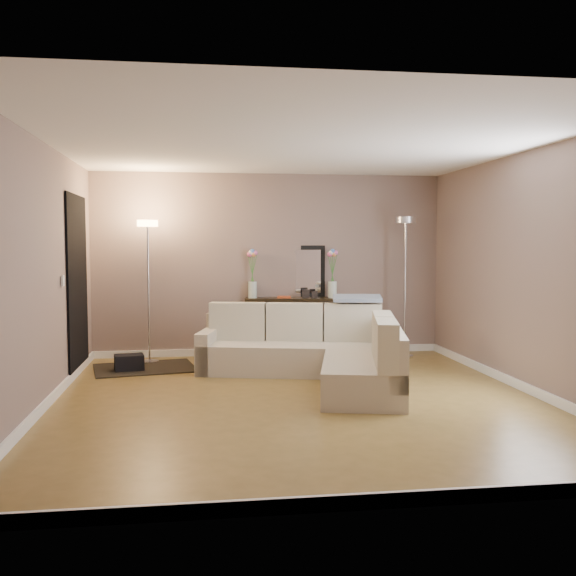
{
  "coord_description": "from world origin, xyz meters",
  "views": [
    {
      "loc": [
        -0.99,
        -6.41,
        1.61
      ],
      "look_at": [
        0.0,
        0.8,
        1.1
      ],
      "focal_mm": 40.0,
      "sensor_mm": 36.0,
      "label": 1
    }
  ],
  "objects": [
    {
      "name": "baseboard_back",
      "position": [
        0.0,
        2.73,
        0.05
      ],
      "size": [
        5.0,
        0.03,
        0.1
      ],
      "primitive_type": "cube",
      "color": "white",
      "rests_on": "ground"
    },
    {
      "name": "table_decor",
      "position": [
        0.31,
        2.57,
        0.85
      ],
      "size": [
        0.57,
        0.15,
        0.14
      ],
      "color": "#C04921",
      "rests_on": "console_table"
    },
    {
      "name": "console_table",
      "position": [
        0.23,
        2.62,
        0.47
      ],
      "size": [
        1.38,
        0.49,
        0.83
      ],
      "color": "black",
      "rests_on": "floor"
    },
    {
      "name": "switch_plate",
      "position": [
        -2.48,
        0.85,
        1.2
      ],
      "size": [
        0.02,
        0.08,
        0.12
      ],
      "primitive_type": "cube",
      "color": "white",
      "rests_on": "ground"
    },
    {
      "name": "baseboard_left",
      "position": [
        -2.48,
        0.0,
        0.05
      ],
      "size": [
        0.03,
        5.5,
        0.1
      ],
      "primitive_type": "cube",
      "color": "white",
      "rests_on": "ground"
    },
    {
      "name": "ceiling",
      "position": [
        0.0,
        0.0,
        2.6
      ],
      "size": [
        5.0,
        5.5,
        0.01
      ],
      "primitive_type": "cube",
      "color": "white",
      "rests_on": "ground"
    },
    {
      "name": "sectional_sofa",
      "position": [
        0.42,
        0.99,
        0.31
      ],
      "size": [
        2.53,
        2.79,
        0.85
      ],
      "color": "#BDB099",
      "rests_on": "floor"
    },
    {
      "name": "wall_left",
      "position": [
        -2.51,
        0.0,
        1.3
      ],
      "size": [
        0.02,
        5.5,
        2.6
      ],
      "primitive_type": "cube",
      "color": "gray",
      "rests_on": "ground"
    },
    {
      "name": "flower_vase_right",
      "position": [
        0.88,
        2.55,
        1.12
      ],
      "size": [
        0.16,
        0.14,
        0.71
      ],
      "color": "silver",
      "rests_on": "console_table"
    },
    {
      "name": "floor",
      "position": [
        0.0,
        0.0,
        -0.01
      ],
      "size": [
        5.0,
        5.5,
        0.01
      ],
      "primitive_type": "cube",
      "color": "olive",
      "rests_on": "ground"
    },
    {
      "name": "wall_front",
      "position": [
        0.0,
        -2.76,
        1.3
      ],
      "size": [
        5.0,
        0.02,
        2.6
      ],
      "primitive_type": "cube",
      "color": "gray",
      "rests_on": "ground"
    },
    {
      "name": "wall_right",
      "position": [
        2.51,
        0.0,
        1.3
      ],
      "size": [
        0.02,
        5.5,
        2.6
      ],
      "primitive_type": "cube",
      "color": "gray",
      "rests_on": "ground"
    },
    {
      "name": "baseboard_right",
      "position": [
        2.48,
        0.0,
        0.05
      ],
      "size": [
        0.03,
        5.5,
        0.1
      ],
      "primitive_type": "cube",
      "color": "white",
      "rests_on": "ground"
    },
    {
      "name": "black_bag",
      "position": [
        -1.89,
        1.77,
        0.09
      ],
      "size": [
        0.39,
        0.31,
        0.23
      ],
      "primitive_type": "cube",
      "rotation": [
        0.0,
        0.0,
        0.19
      ],
      "color": "black",
      "rests_on": "charcoal_rug"
    },
    {
      "name": "doorway",
      "position": [
        -2.48,
        1.7,
        1.1
      ],
      "size": [
        0.02,
        1.2,
        2.2
      ],
      "primitive_type": "cube",
      "color": "black",
      "rests_on": "ground"
    },
    {
      "name": "floor_lamp_unlit",
      "position": [
        1.86,
        2.24,
        1.4
      ],
      "size": [
        0.3,
        0.3,
        1.98
      ],
      "color": "silver",
      "rests_on": "floor"
    },
    {
      "name": "baseboard_front",
      "position": [
        0.0,
        -2.73,
        0.05
      ],
      "size": [
        5.0,
        0.03,
        0.1
      ],
      "primitive_type": "cube",
      "color": "white",
      "rests_on": "ground"
    },
    {
      "name": "throw_blanket",
      "position": [
        0.98,
        1.48,
        0.91
      ],
      "size": [
        0.66,
        0.46,
        0.08
      ],
      "primitive_type": "cube",
      "rotation": [
        0.1,
        0.0,
        -0.18
      ],
      "color": "gray",
      "rests_on": "sectional_sofa"
    },
    {
      "name": "flower_vase_left",
      "position": [
        -0.25,
        2.66,
        1.12
      ],
      "size": [
        0.16,
        0.14,
        0.71
      ],
      "color": "silver",
      "rests_on": "console_table"
    },
    {
      "name": "floor_lamp_lit",
      "position": [
        -1.68,
        2.29,
        1.35
      ],
      "size": [
        0.32,
        0.32,
        1.92
      ],
      "color": "silver",
      "rests_on": "floor"
    },
    {
      "name": "wall_back",
      "position": [
        0.0,
        2.76,
        1.3
      ],
      "size": [
        5.0,
        0.02,
        2.6
      ],
      "primitive_type": "cube",
      "color": "gray",
      "rests_on": "ground"
    },
    {
      "name": "charcoal_rug",
      "position": [
        -1.71,
        1.91,
        0.01
      ],
      "size": [
        1.4,
        1.16,
        0.02
      ],
      "primitive_type": "cube",
      "rotation": [
        0.0,
        0.0,
        0.19
      ],
      "color": "black",
      "rests_on": "floor"
    },
    {
      "name": "leaning_mirror",
      "position": [
        0.33,
        2.78,
        1.2
      ],
      "size": [
        0.96,
        0.13,
        0.75
      ],
      "color": "black",
      "rests_on": "console_table"
    }
  ]
}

